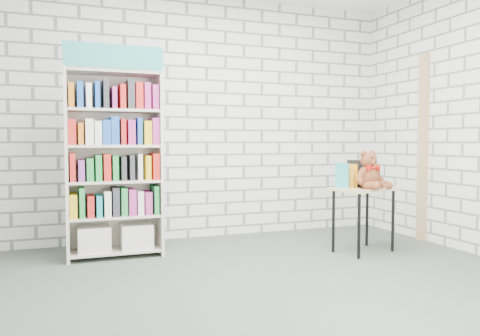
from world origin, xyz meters
name	(u,v)px	position (x,y,z in m)	size (l,w,h in m)	color
ground	(279,284)	(0.00, 0.00, 0.00)	(4.50, 4.50, 0.00)	#404A3F
room_shell	(280,54)	(0.00, 0.00, 1.78)	(4.52, 4.02, 2.81)	silver
bookshelf	(114,163)	(-1.11, 1.36, 0.92)	(0.89, 0.35, 2.01)	beige
display_table	(364,197)	(1.26, 0.69, 0.56)	(0.70, 0.57, 0.66)	tan
table_books	(356,174)	(1.24, 0.79, 0.78)	(0.46, 0.29, 0.25)	#29A7B1
teddy_bear	(370,173)	(1.26, 0.59, 0.81)	(0.35, 0.33, 0.38)	brown
door_trim	(423,148)	(2.23, 0.95, 1.05)	(0.05, 0.12, 2.10)	tan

